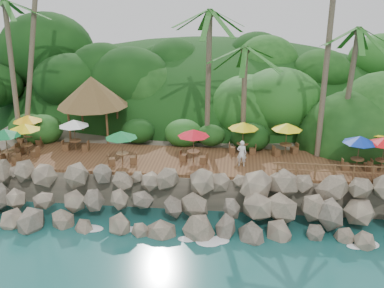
# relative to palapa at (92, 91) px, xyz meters

# --- Properties ---
(ground) EXTENTS (140.00, 140.00, 0.00)m
(ground) POSITION_rel_palapa_xyz_m (7.77, -9.91, -5.79)
(ground) COLOR #19514F
(ground) RESTS_ON ground
(land_base) EXTENTS (32.00, 25.20, 2.10)m
(land_base) POSITION_rel_palapa_xyz_m (7.77, 6.09, -4.74)
(land_base) COLOR gray
(land_base) RESTS_ON ground
(jungle_hill) EXTENTS (44.80, 28.00, 15.40)m
(jungle_hill) POSITION_rel_palapa_xyz_m (7.77, 13.59, -5.79)
(jungle_hill) COLOR #143811
(jungle_hill) RESTS_ON ground
(seawall) EXTENTS (29.00, 4.00, 2.30)m
(seawall) POSITION_rel_palapa_xyz_m (7.77, -7.91, -4.64)
(seawall) COLOR gray
(seawall) RESTS_ON ground
(terrace) EXTENTS (26.00, 5.00, 0.20)m
(terrace) POSITION_rel_palapa_xyz_m (7.77, -3.91, -3.59)
(terrace) COLOR brown
(terrace) RESTS_ON land_base
(jungle_foliage) EXTENTS (44.00, 16.00, 12.00)m
(jungle_foliage) POSITION_rel_palapa_xyz_m (7.77, 5.09, -5.79)
(jungle_foliage) COLOR #143811
(jungle_foliage) RESTS_ON ground
(foam_line) EXTENTS (25.20, 0.80, 0.06)m
(foam_line) POSITION_rel_palapa_xyz_m (7.77, -9.61, -5.76)
(foam_line) COLOR white
(foam_line) RESTS_ON ground
(palms) EXTENTS (29.19, 7.18, 14.47)m
(palms) POSITION_rel_palapa_xyz_m (7.43, -1.10, 6.38)
(palms) COLOR brown
(palms) RESTS_ON ground
(palapa) EXTENTS (5.21, 5.21, 4.60)m
(palapa) POSITION_rel_palapa_xyz_m (0.00, 0.00, 0.00)
(palapa) COLOR brown
(palapa) RESTS_ON ground
(dining_clusters) EXTENTS (25.66, 5.26, 2.23)m
(dining_clusters) POSITION_rel_palapa_xyz_m (7.43, -3.69, -1.64)
(dining_clusters) COLOR brown
(dining_clusters) RESTS_ON terrace
(railing) EXTENTS (7.20, 0.10, 1.00)m
(railing) POSITION_rel_palapa_xyz_m (16.41, -6.26, -2.88)
(railing) COLOR brown
(railing) RESTS_ON terrace
(waiter) EXTENTS (0.63, 0.42, 1.70)m
(waiter) POSITION_rel_palapa_xyz_m (10.99, -4.64, -2.64)
(waiter) COLOR white
(waiter) RESTS_ON terrace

